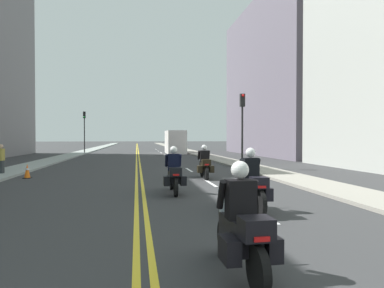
# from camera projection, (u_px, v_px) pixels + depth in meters

# --- Properties ---
(ground_plane) EXTENTS (264.00, 264.00, 0.00)m
(ground_plane) POSITION_uv_depth(u_px,v_px,m) (137.00, 152.00, 47.89)
(ground_plane) COLOR #333334
(sidewalk_left) EXTENTS (2.12, 144.00, 0.12)m
(sidewalk_left) POSITION_uv_depth(u_px,v_px,m) (85.00, 151.00, 46.76)
(sidewalk_left) COLOR gray
(sidewalk_left) RESTS_ON ground
(sidewalk_right) EXTENTS (2.12, 144.00, 0.12)m
(sidewalk_right) POSITION_uv_depth(u_px,v_px,m) (188.00, 151.00, 49.01)
(sidewalk_right) COLOR gray
(sidewalk_right) RESTS_ON ground
(centreline_yellow_inner) EXTENTS (0.12, 132.00, 0.01)m
(centreline_yellow_inner) POSITION_uv_depth(u_px,v_px,m) (137.00, 152.00, 47.87)
(centreline_yellow_inner) COLOR yellow
(centreline_yellow_inner) RESTS_ON ground
(centreline_yellow_outer) EXTENTS (0.12, 132.00, 0.01)m
(centreline_yellow_outer) POSITION_uv_depth(u_px,v_px,m) (138.00, 152.00, 47.91)
(centreline_yellow_outer) COLOR yellow
(centreline_yellow_outer) RESTS_ON ground
(lane_dashes_white) EXTENTS (0.14, 56.40, 0.01)m
(lane_dashes_white) POSITION_uv_depth(u_px,v_px,m) (173.00, 160.00, 29.61)
(lane_dashes_white) COLOR silver
(lane_dashes_white) RESTS_ON ground
(building_right_1) EXTENTS (6.59, 21.84, 17.18)m
(building_right_1) POSITION_uv_depth(u_px,v_px,m) (280.00, 79.00, 39.07)
(building_right_1) COLOR slate
(building_right_1) RESTS_ON ground
(motorcycle_0) EXTENTS (0.77, 2.07, 1.62)m
(motorcycle_0) POSITION_uv_depth(u_px,v_px,m) (242.00, 229.00, 4.84)
(motorcycle_0) COLOR black
(motorcycle_0) RESTS_ON ground
(motorcycle_1) EXTENTS (0.76, 2.23, 1.68)m
(motorcycle_1) POSITION_uv_depth(u_px,v_px,m) (252.00, 186.00, 9.06)
(motorcycle_1) COLOR black
(motorcycle_1) RESTS_ON ground
(motorcycle_2) EXTENTS (0.77, 2.26, 1.65)m
(motorcycle_2) POSITION_uv_depth(u_px,v_px,m) (174.00, 174.00, 11.98)
(motorcycle_2) COLOR black
(motorcycle_2) RESTS_ON ground
(motorcycle_3) EXTENTS (0.78, 2.06, 1.60)m
(motorcycle_3) POSITION_uv_depth(u_px,v_px,m) (204.00, 165.00, 16.36)
(motorcycle_3) COLOR black
(motorcycle_3) RESTS_ON ground
(traffic_cone_0) EXTENTS (0.35, 0.35, 0.70)m
(traffic_cone_0) POSITION_uv_depth(u_px,v_px,m) (27.00, 171.00, 16.47)
(traffic_cone_0) COLOR black
(traffic_cone_0) RESTS_ON ground
(traffic_light_near) EXTENTS (0.28, 0.38, 4.67)m
(traffic_light_near) POSITION_uv_depth(u_px,v_px,m) (242.00, 117.00, 21.48)
(traffic_light_near) COLOR black
(traffic_light_near) RESTS_ON ground
(traffic_light_far) EXTENTS (0.28, 0.38, 5.13)m
(traffic_light_far) POSITION_uv_depth(u_px,v_px,m) (84.00, 125.00, 42.08)
(traffic_light_far) COLOR black
(traffic_light_far) RESTS_ON ground
(pedestrian_0) EXTENTS (0.25, 0.37, 1.61)m
(pedestrian_0) POSITION_uv_depth(u_px,v_px,m) (1.00, 159.00, 17.66)
(pedestrian_0) COLOR #292E30
(pedestrian_0) RESTS_ON ground
(parked_truck) EXTENTS (2.20, 6.50, 2.80)m
(parked_truck) POSITION_uv_depth(u_px,v_px,m) (175.00, 143.00, 43.09)
(parked_truck) COLOR silver
(parked_truck) RESTS_ON ground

